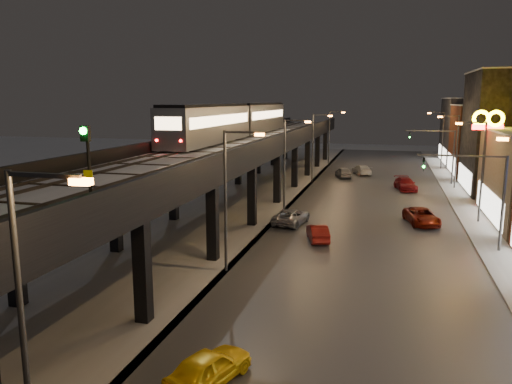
# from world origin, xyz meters

# --- Properties ---
(ground) EXTENTS (220.00, 220.00, 0.00)m
(ground) POSITION_xyz_m (0.00, 0.00, 0.00)
(ground) COLOR silver
(road_surface) EXTENTS (17.00, 120.00, 0.06)m
(road_surface) POSITION_xyz_m (7.50, 35.00, 0.03)
(road_surface) COLOR #46474D
(road_surface) RESTS_ON ground
(sidewalk_right) EXTENTS (4.00, 120.00, 0.14)m
(sidewalk_right) POSITION_xyz_m (17.50, 35.00, 0.07)
(sidewalk_right) COLOR #9FA1A8
(sidewalk_right) RESTS_ON ground
(under_viaduct_pavement) EXTENTS (11.00, 120.00, 0.06)m
(under_viaduct_pavement) POSITION_xyz_m (-6.00, 35.00, 0.03)
(under_viaduct_pavement) COLOR #9FA1A8
(under_viaduct_pavement) RESTS_ON ground
(elevated_viaduct) EXTENTS (9.00, 100.00, 6.30)m
(elevated_viaduct) POSITION_xyz_m (-6.00, 31.84, 5.62)
(elevated_viaduct) COLOR black
(elevated_viaduct) RESTS_ON ground
(viaduct_trackbed) EXTENTS (8.40, 100.00, 0.32)m
(viaduct_trackbed) POSITION_xyz_m (-6.01, 31.97, 6.39)
(viaduct_trackbed) COLOR #B2B7C1
(viaduct_trackbed) RESTS_ON elevated_viaduct
(viaduct_parapet_streetside) EXTENTS (0.30, 100.00, 1.10)m
(viaduct_parapet_streetside) POSITION_xyz_m (-1.65, 32.00, 6.85)
(viaduct_parapet_streetside) COLOR black
(viaduct_parapet_streetside) RESTS_ON elevated_viaduct
(viaduct_parapet_far) EXTENTS (0.30, 100.00, 1.10)m
(viaduct_parapet_far) POSITION_xyz_m (-10.35, 32.00, 6.85)
(viaduct_parapet_far) COLOR black
(viaduct_parapet_far) RESTS_ON elevated_viaduct
(building_e) EXTENTS (12.20, 12.20, 10.16)m
(building_e) POSITION_xyz_m (23.99, 62.00, 5.08)
(building_e) COLOR maroon
(building_e) RESTS_ON ground
(building_f) EXTENTS (12.20, 16.20, 11.16)m
(building_f) POSITION_xyz_m (23.99, 76.00, 5.58)
(building_f) COLOR #222226
(building_f) RESTS_ON ground
(streetlight_left_0) EXTENTS (2.57, 0.28, 9.00)m
(streetlight_left_0) POSITION_xyz_m (-0.43, -5.00, 5.24)
(streetlight_left_0) COLOR #38383A
(streetlight_left_0) RESTS_ON ground
(streetlight_left_1) EXTENTS (2.57, 0.28, 9.00)m
(streetlight_left_1) POSITION_xyz_m (-0.43, 13.00, 5.24)
(streetlight_left_1) COLOR #38383A
(streetlight_left_1) RESTS_ON ground
(streetlight_left_2) EXTENTS (2.57, 0.28, 9.00)m
(streetlight_left_2) POSITION_xyz_m (-0.43, 31.00, 5.24)
(streetlight_left_2) COLOR #38383A
(streetlight_left_2) RESTS_ON ground
(streetlight_right_2) EXTENTS (2.56, 0.28, 9.00)m
(streetlight_right_2) POSITION_xyz_m (16.73, 31.00, 5.24)
(streetlight_right_2) COLOR #38383A
(streetlight_right_2) RESTS_ON ground
(streetlight_left_3) EXTENTS (2.57, 0.28, 9.00)m
(streetlight_left_3) POSITION_xyz_m (-0.43, 49.00, 5.24)
(streetlight_left_3) COLOR #38383A
(streetlight_left_3) RESTS_ON ground
(streetlight_right_3) EXTENTS (2.56, 0.28, 9.00)m
(streetlight_right_3) POSITION_xyz_m (16.73, 49.00, 5.24)
(streetlight_right_3) COLOR #38383A
(streetlight_right_3) RESTS_ON ground
(streetlight_left_4) EXTENTS (2.57, 0.28, 9.00)m
(streetlight_left_4) POSITION_xyz_m (-0.43, 67.00, 5.24)
(streetlight_left_4) COLOR #38383A
(streetlight_left_4) RESTS_ON ground
(streetlight_right_4) EXTENTS (2.56, 0.28, 9.00)m
(streetlight_right_4) POSITION_xyz_m (16.73, 67.00, 5.24)
(streetlight_right_4) COLOR #38383A
(streetlight_right_4) RESTS_ON ground
(traffic_light_rig_a) EXTENTS (6.10, 0.34, 7.00)m
(traffic_light_rig_a) POSITION_xyz_m (15.84, 22.00, 4.50)
(traffic_light_rig_a) COLOR #38383A
(traffic_light_rig_a) RESTS_ON ground
(traffic_light_rig_b) EXTENTS (6.10, 0.34, 7.00)m
(traffic_light_rig_b) POSITION_xyz_m (15.84, 52.00, 4.50)
(traffic_light_rig_b) COLOR #38383A
(traffic_light_rig_b) RESTS_ON ground
(subway_train) EXTENTS (3.18, 38.31, 3.80)m
(subway_train) POSITION_xyz_m (-8.50, 40.84, 8.51)
(subway_train) COLOR gray
(subway_train) RESTS_ON viaduct_trackbed
(rail_signal) EXTENTS (0.38, 0.44, 3.25)m
(rail_signal) POSITION_xyz_m (-2.10, 0.71, 8.93)
(rail_signal) COLOR black
(rail_signal) RESTS_ON viaduct_trackbed
(car_taxi) EXTENTS (2.86, 4.28, 1.35)m
(car_taxi) POSITION_xyz_m (2.73, 0.59, 0.68)
(car_taxi) COLOR yellow
(car_taxi) RESTS_ON ground
(car_near_white) EXTENTS (2.40, 4.10, 1.28)m
(car_near_white) POSITION_xyz_m (3.97, 21.46, 0.64)
(car_near_white) COLOR maroon
(car_near_white) RESTS_ON ground
(car_mid_silver) EXTENTS (2.96, 5.16, 1.36)m
(car_mid_silver) POSITION_xyz_m (0.98, 26.08, 0.68)
(car_mid_silver) COLOR gray
(car_mid_silver) RESTS_ON ground
(car_mid_dark) EXTENTS (3.47, 5.29, 1.42)m
(car_mid_dark) POSITION_xyz_m (5.26, 57.87, 0.71)
(car_mid_dark) COLOR silver
(car_mid_dark) RESTS_ON ground
(car_far_white) EXTENTS (2.95, 4.69, 1.49)m
(car_far_white) POSITION_xyz_m (2.96, 54.11, 0.74)
(car_far_white) COLOR gray
(car_far_white) RESTS_ON ground
(car_onc_dark) EXTENTS (3.40, 5.41, 1.39)m
(car_onc_dark) POSITION_xyz_m (12.06, 28.97, 0.70)
(car_onc_dark) COLOR #6A1308
(car_onc_dark) RESTS_ON ground
(car_onc_white) EXTENTS (3.04, 5.35, 1.46)m
(car_onc_white) POSITION_xyz_m (11.11, 46.20, 0.73)
(car_onc_white) COLOR maroon
(car_onc_white) RESTS_ON ground
(sign_mcdonalds) EXTENTS (2.93, 0.50, 9.87)m
(sign_mcdonalds) POSITION_xyz_m (18.00, 36.04, 8.00)
(sign_mcdonalds) COLOR #38383A
(sign_mcdonalds) RESTS_ON ground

